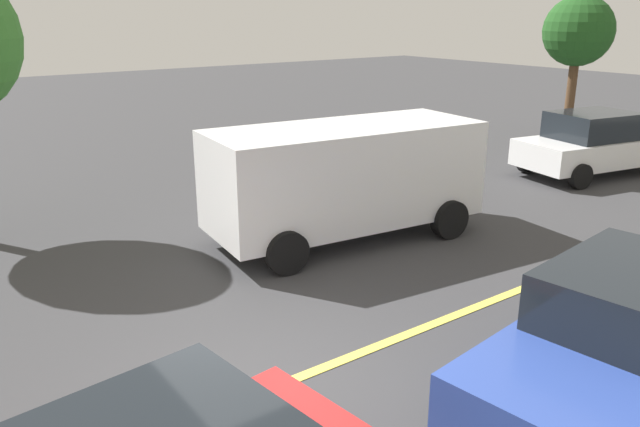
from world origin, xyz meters
name	(u,v)px	position (x,y,z in m)	size (l,w,h in m)	color
ground_plane	(266,391)	(0.00, 0.00, 0.00)	(80.00, 80.00, 0.00)	#38383A
lane_marking_centre	(444,320)	(3.00, 0.00, 0.01)	(28.00, 0.16, 0.01)	#E0D14C
white_van	(346,175)	(3.99, 3.54, 1.27)	(5.39, 2.72, 2.20)	white
car_blue_crossing	(621,338)	(3.08, -2.49, 0.81)	(4.68, 2.42, 1.61)	#2D479E
car_white_near_curb	(595,144)	(12.42, 3.50, 0.84)	(4.63, 2.67, 1.69)	white
tree_left_verge	(578,32)	(15.67, 6.46, 3.54)	(2.21, 2.21, 4.70)	#513823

